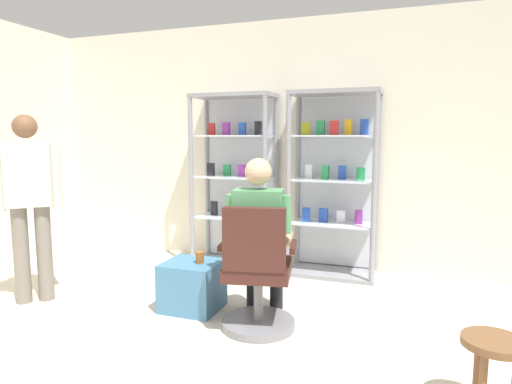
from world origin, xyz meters
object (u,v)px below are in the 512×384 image
object	(u,v)px
display_cabinet_right	(334,183)
wooden_stool	(493,354)
storage_crate	(192,286)
office_chair	(257,280)
tea_glass	(200,257)
standing_customer	(29,196)
seated_shopkeeper	(260,233)
display_cabinet_left	(236,179)

from	to	relation	value
display_cabinet_right	wooden_stool	bearing A→B (deg)	-60.70
display_cabinet_right	storage_crate	size ratio (longest dim) A/B	4.13
display_cabinet_right	storage_crate	xyz separation A→B (m)	(-0.94, -1.37, -0.76)
display_cabinet_right	wooden_stool	xyz separation A→B (m)	(1.19, -2.13, -0.63)
office_chair	tea_glass	world-z (taller)	office_chair
tea_glass	wooden_stool	world-z (taller)	tea_glass
storage_crate	tea_glass	world-z (taller)	tea_glass
storage_crate	standing_customer	distance (m)	1.60
seated_shopkeeper	storage_crate	bearing A→B (deg)	175.33
display_cabinet_right	tea_glass	world-z (taller)	display_cabinet_right
office_chair	wooden_stool	size ratio (longest dim) A/B	2.30
display_cabinet_right	wooden_stool	world-z (taller)	display_cabinet_right
wooden_stool	seated_shopkeeper	bearing A→B (deg)	155.14
display_cabinet_right	wooden_stool	size ratio (longest dim) A/B	4.55
seated_shopkeeper	tea_glass	distance (m)	0.61
storage_crate	wooden_stool	bearing A→B (deg)	-19.42
display_cabinet_left	seated_shopkeeper	size ratio (longest dim) A/B	1.47
standing_customer	display_cabinet_right	bearing A→B (deg)	35.66
display_cabinet_right	standing_customer	world-z (taller)	display_cabinet_right
office_chair	wooden_stool	xyz separation A→B (m)	(1.48, -0.54, -0.06)
display_cabinet_right	seated_shopkeeper	xyz separation A→B (m)	(-0.32, -1.42, -0.25)
tea_glass	storage_crate	bearing A→B (deg)	-179.15
storage_crate	tea_glass	distance (m)	0.26
display_cabinet_right	seated_shopkeeper	size ratio (longest dim) A/B	1.47
display_cabinet_left	tea_glass	xyz separation A→B (m)	(0.23, -1.37, -0.51)
office_chair	seated_shopkeeper	world-z (taller)	seated_shopkeeper
tea_glass	wooden_stool	xyz separation A→B (m)	(2.06, -0.75, -0.12)
display_cabinet_left	tea_glass	bearing A→B (deg)	-80.46
seated_shopkeeper	display_cabinet_left	bearing A→B (deg)	118.61
office_chair	seated_shopkeeper	size ratio (longest dim) A/B	0.74
seated_shopkeeper	storage_crate	world-z (taller)	seated_shopkeeper
office_chair	tea_glass	distance (m)	0.62
display_cabinet_left	display_cabinet_right	distance (m)	1.10
display_cabinet_right	office_chair	xyz separation A→B (m)	(-0.29, -1.58, -0.57)
tea_glass	standing_customer	bearing A→B (deg)	-168.33
office_chair	wooden_stool	distance (m)	1.58
display_cabinet_left	standing_customer	bearing A→B (deg)	-126.45
tea_glass	wooden_stool	size ratio (longest dim) A/B	0.22
standing_customer	display_cabinet_left	bearing A→B (deg)	53.55
display_cabinet_left	standing_customer	world-z (taller)	display_cabinet_left
storage_crate	display_cabinet_left	bearing A→B (deg)	96.54
office_chair	standing_customer	distance (m)	2.12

